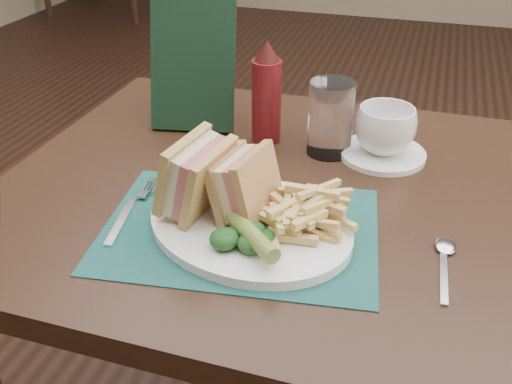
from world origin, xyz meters
TOP-DOWN VIEW (x-y plane):
  - floor at (0.00, 0.00)m, footprint 7.00×7.00m
  - wall_back at (0.00, 3.50)m, footprint 6.00×0.00m
  - table_main at (0.00, -0.50)m, footprint 0.90×0.75m
  - placemat at (-0.03, -0.64)m, footprint 0.42×0.32m
  - plate at (-0.01, -0.63)m, footprint 0.36×0.32m
  - sandwich_half_a at (-0.11, -0.62)m, footprint 0.09×0.12m
  - sandwich_half_b at (-0.04, -0.62)m, footprint 0.09×0.11m
  - kale_garnish at (-0.00, -0.69)m, footprint 0.11×0.08m
  - pickle_spear at (0.01, -0.69)m, footprint 0.10×0.10m
  - fries_pile at (0.06, -0.62)m, footprint 0.18×0.20m
  - fork at (-0.19, -0.64)m, footprint 0.07×0.17m
  - spoon at (0.25, -0.64)m, footprint 0.04×0.15m
  - saucer at (0.14, -0.35)m, footprint 0.19×0.19m
  - coffee_cup at (0.14, -0.35)m, footprint 0.15×0.15m
  - drinking_glass at (0.05, -0.36)m, footprint 0.09×0.09m
  - ketchup_bottle at (-0.07, -0.35)m, footprint 0.07×0.07m
  - check_presenter at (-0.22, -0.32)m, footprint 0.17×0.12m

SIDE VIEW (x-z plane):
  - floor at x=0.00m, z-range 0.00..0.00m
  - wall_back at x=0.00m, z-range -3.00..3.00m
  - table_main at x=0.00m, z-range 0.00..0.75m
  - placemat at x=-0.03m, z-range 0.75..0.75m
  - spoon at x=0.25m, z-range 0.75..0.76m
  - saucer at x=0.14m, z-range 0.75..0.76m
  - fork at x=-0.19m, z-range 0.75..0.76m
  - plate at x=-0.01m, z-range 0.75..0.77m
  - kale_garnish at x=0.00m, z-range 0.77..0.79m
  - pickle_spear at x=0.01m, z-range 0.78..0.80m
  - fries_pile at x=0.06m, z-range 0.77..0.83m
  - coffee_cup at x=0.14m, z-range 0.76..0.84m
  - drinking_glass at x=0.05m, z-range 0.75..0.88m
  - sandwich_half_b at x=-0.04m, z-range 0.77..0.87m
  - sandwich_half_a at x=-0.11m, z-range 0.77..0.88m
  - ketchup_bottle at x=-0.07m, z-range 0.75..0.94m
  - check_presenter at x=-0.22m, z-range 0.75..1.00m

